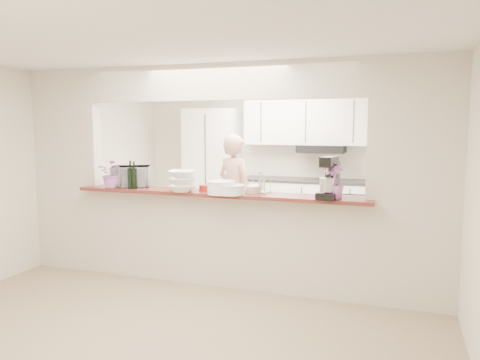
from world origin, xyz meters
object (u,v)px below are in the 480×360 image
at_px(toaster_oven, 131,176).
at_px(refrigerator, 409,190).
at_px(person, 235,194).
at_px(stand_mixer, 329,180).

bearing_deg(toaster_oven, refrigerator, 15.77).
relative_size(toaster_oven, person, 0.26).
distance_m(refrigerator, person, 2.67).
distance_m(refrigerator, stand_mixer, 2.93).
distance_m(toaster_oven, person, 1.67).
height_order(refrigerator, person, refrigerator).
xyz_separation_m(refrigerator, person, (-2.37, -1.22, -0.01)).
relative_size(toaster_oven, stand_mixer, 1.04).
bearing_deg(refrigerator, person, -152.70).
bearing_deg(refrigerator, stand_mixer, -105.97).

